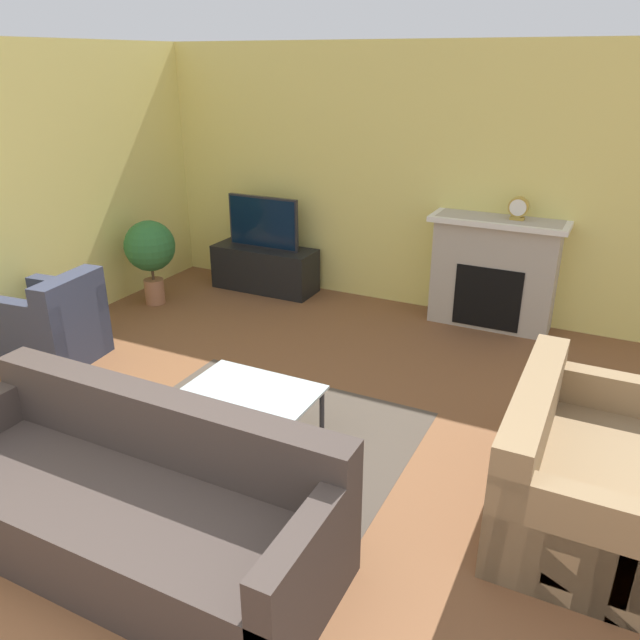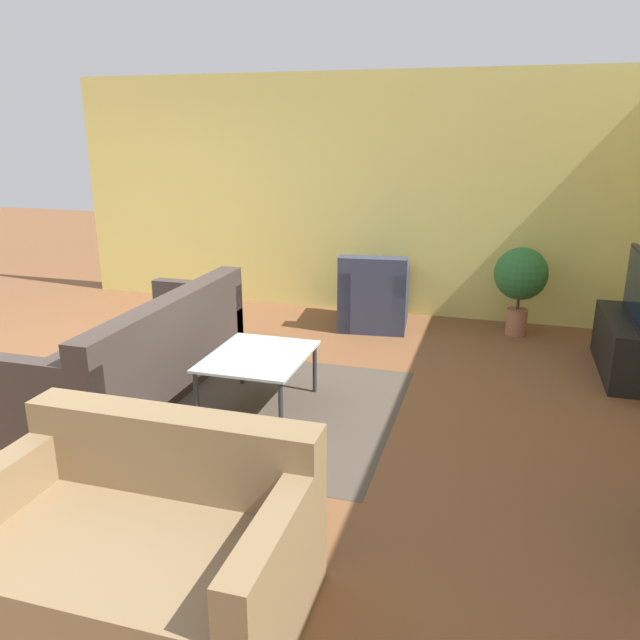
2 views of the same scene
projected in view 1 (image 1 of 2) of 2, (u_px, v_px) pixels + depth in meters
The scene contains 12 objects.
wall_back at pixel (408, 180), 6.50m from camera, with size 8.75×0.06×2.70m.
wall_left at pixel (2, 201), 5.55m from camera, with size 0.06×8.13×2.70m.
area_rug at pixel (256, 443), 4.44m from camera, with size 2.10×1.93×0.00m.
fireplace at pixel (494, 270), 6.19m from camera, with size 1.30×0.45×1.11m.
tv_stand at pixel (265, 268), 7.29m from camera, with size 1.22×0.46×0.51m.
tv at pixel (263, 223), 7.08m from camera, with size 0.88×0.06×0.59m.
couch_sectional at pixel (132, 504), 3.40m from camera, with size 2.38×0.90×0.82m.
couch_loveseat at pixel (583, 477), 3.62m from camera, with size 0.95×1.47×0.82m.
armchair_by_window at pixel (52, 329), 5.56m from camera, with size 0.86×0.79×0.82m.
coffee_table at pixel (246, 400), 4.21m from camera, with size 0.90×0.73×0.44m.
potted_plant at pixel (150, 249), 6.73m from camera, with size 0.55×0.55×0.93m.
mantel_clock at pixel (518, 208), 5.88m from camera, with size 0.19×0.07×0.22m.
Camera 1 is at (2.10, -1.12, 2.54)m, focal length 35.00 mm.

